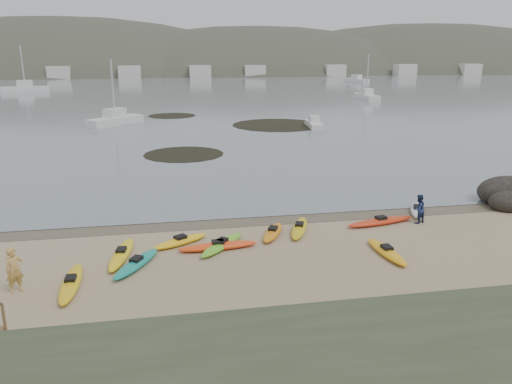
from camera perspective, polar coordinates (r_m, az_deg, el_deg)
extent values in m
plane|color=tan|center=(27.97, 0.00, -2.95)|extent=(600.00, 600.00, 0.00)
plane|color=brown|center=(27.69, 0.11, -3.15)|extent=(60.00, 60.00, 0.00)
plane|color=slate|center=(326.20, -9.77, 14.16)|extent=(1200.00, 1200.00, 0.00)
ellipsoid|color=orange|center=(25.32, 1.94, -4.63)|extent=(1.89, 2.91, 0.34)
ellipsoid|color=red|center=(27.71, 14.06, -3.27)|extent=(4.21, 1.55, 0.34)
ellipsoid|color=#178E7F|center=(22.38, -13.49, -7.94)|extent=(2.25, 3.35, 0.34)
ellipsoid|color=silver|center=(30.21, 17.90, -1.97)|extent=(1.96, 3.10, 0.34)
ellipsoid|color=gold|center=(26.00, 4.97, -4.12)|extent=(1.94, 3.44, 0.34)
ellipsoid|color=yellow|center=(21.35, -20.39, -9.75)|extent=(0.70, 3.71, 0.34)
ellipsoid|color=#6BC828|center=(23.83, -3.90, -6.01)|extent=(2.71, 3.18, 0.34)
ellipsoid|color=yellow|center=(24.45, -8.62, -5.57)|extent=(2.93, 2.13, 0.34)
ellipsoid|color=yellow|center=(23.51, -15.12, -6.87)|extent=(1.27, 3.90, 0.34)
ellipsoid|color=#FC4715|center=(23.66, -4.35, -6.19)|extent=(3.84, 1.01, 0.34)
ellipsoid|color=#FFAF15|center=(23.75, 14.69, -6.60)|extent=(0.98, 3.39, 0.34)
imported|color=tan|center=(21.49, -25.90, -8.05)|extent=(0.80, 0.75, 1.83)
imported|color=navy|center=(28.30, 18.09, -1.84)|extent=(0.96, 0.87, 1.61)
ellipsoid|color=black|center=(34.50, 26.83, -0.54)|extent=(3.88, 3.02, 1.94)
ellipsoid|color=black|center=(32.94, 26.74, -1.43)|extent=(2.16, 1.94, 1.29)
cylinder|color=black|center=(45.27, -8.26, 4.28)|extent=(7.16, 7.16, 0.04)
cylinder|color=black|center=(62.67, 2.45, 7.66)|extent=(11.27, 11.27, 0.04)
cylinder|color=black|center=(72.40, -9.60, 8.57)|extent=(6.66, 6.66, 0.04)
cube|color=silver|center=(65.28, -15.79, 7.87)|extent=(6.83, 7.15, 1.08)
cube|color=silver|center=(61.13, 6.66, 7.68)|extent=(2.08, 5.42, 0.74)
cube|color=silver|center=(97.24, 12.49, 10.58)|extent=(2.39, 8.08, 1.13)
cube|color=silver|center=(123.24, -24.86, 10.63)|extent=(10.08, 4.03, 1.37)
cube|color=silver|center=(149.17, 11.38, 12.40)|extent=(5.40, 8.47, 1.15)
ellipsoid|color=#384235|center=(226.30, -20.69, 8.09)|extent=(220.00, 120.00, 80.00)
ellipsoid|color=#384235|center=(221.01, 0.12, 9.64)|extent=(200.00, 110.00, 68.00)
ellipsoid|color=#384235|center=(259.49, 18.75, 9.35)|extent=(230.00, 130.00, 76.00)
cube|color=beige|center=(175.19, -23.15, 12.42)|extent=(7.00, 5.00, 4.00)
cube|color=beige|center=(171.70, -15.13, 13.08)|extent=(7.00, 5.00, 4.00)
cube|color=beige|center=(171.52, -6.90, 13.50)|extent=(7.00, 5.00, 4.00)
cube|color=beige|center=(174.67, 1.21, 13.65)|extent=(7.00, 5.00, 4.00)
cube|color=beige|center=(180.98, 8.89, 13.55)|extent=(7.00, 5.00, 4.00)
cube|color=beige|center=(190.13, 15.94, 13.25)|extent=(7.00, 5.00, 4.00)
cube|color=beige|center=(201.73, 22.23, 12.82)|extent=(7.00, 5.00, 4.00)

